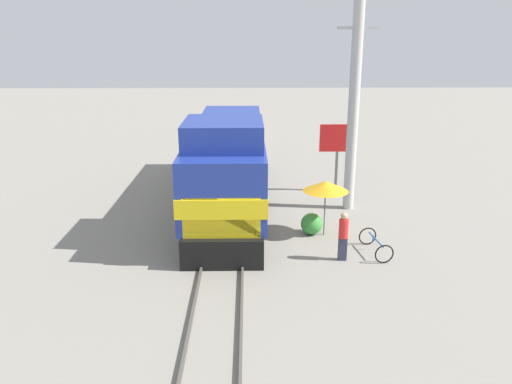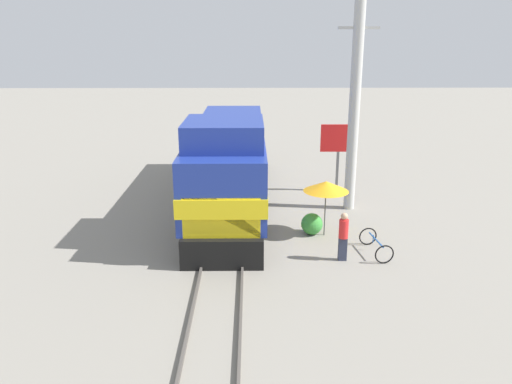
# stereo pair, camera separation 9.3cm
# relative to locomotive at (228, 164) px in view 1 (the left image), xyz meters

# --- Properties ---
(ground_plane) EXTENTS (120.00, 120.00, 0.00)m
(ground_plane) POSITION_rel_locomotive_xyz_m (0.00, -2.81, -2.04)
(ground_plane) COLOR gray
(rail_near) EXTENTS (0.08, 32.52, 0.15)m
(rail_near) POSITION_rel_locomotive_xyz_m (-0.72, -2.81, -1.97)
(rail_near) COLOR #4C4742
(rail_near) RESTS_ON ground_plane
(rail_far) EXTENTS (0.08, 32.52, 0.15)m
(rail_far) POSITION_rel_locomotive_xyz_m (0.72, -2.81, -1.97)
(rail_far) COLOR #4C4742
(rail_far) RESTS_ON ground_plane
(locomotive) EXTENTS (3.22, 15.00, 4.78)m
(locomotive) POSITION_rel_locomotive_xyz_m (0.00, 0.00, 0.00)
(locomotive) COLOR black
(locomotive) RESTS_ON ground_plane
(utility_pole) EXTENTS (1.80, 0.49, 9.26)m
(utility_pole) POSITION_rel_locomotive_xyz_m (5.66, -0.46, 2.63)
(utility_pole) COLOR #B2B2AD
(utility_pole) RESTS_ON ground_plane
(vendor_umbrella) EXTENTS (1.82, 1.82, 2.29)m
(vendor_umbrella) POSITION_rel_locomotive_xyz_m (4.02, -3.80, 0.04)
(vendor_umbrella) COLOR #4C4C4C
(vendor_umbrella) RESTS_ON ground_plane
(billboard_sign) EXTENTS (1.86, 0.12, 3.54)m
(billboard_sign) POSITION_rel_locomotive_xyz_m (5.51, 2.22, 0.57)
(billboard_sign) COLOR #595959
(billboard_sign) RESTS_ON ground_plane
(shrub_cluster) EXTENTS (0.89, 0.89, 0.89)m
(shrub_cluster) POSITION_rel_locomotive_xyz_m (3.52, -3.70, -1.60)
(shrub_cluster) COLOR #388C38
(shrub_cluster) RESTS_ON ground_plane
(person_bystander) EXTENTS (0.34, 0.34, 1.82)m
(person_bystander) POSITION_rel_locomotive_xyz_m (4.34, -6.21, -1.05)
(person_bystander) COLOR #2D3347
(person_bystander) RESTS_ON ground_plane
(bicycle) EXTENTS (0.92, 1.82, 0.71)m
(bicycle) POSITION_rel_locomotive_xyz_m (5.68, -5.68, -1.68)
(bicycle) COLOR black
(bicycle) RESTS_ON ground_plane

